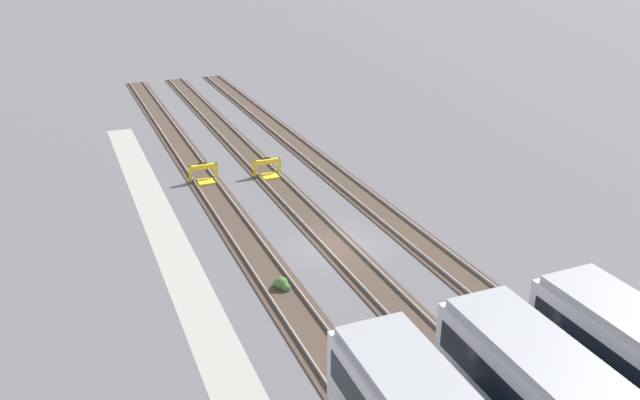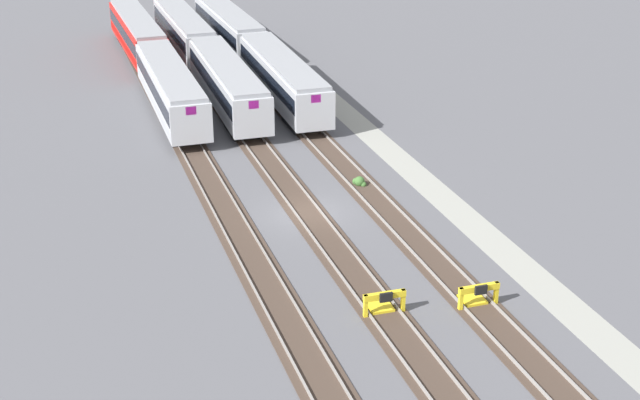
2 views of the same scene
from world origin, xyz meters
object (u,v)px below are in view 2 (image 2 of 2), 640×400
subway_car_front_row_centre (138,34)px  subway_car_back_row_leftmost (184,31)px  weed_clump (359,182)px  subway_car_front_row_right_inner (227,83)px  subway_car_front_row_left_inner (283,78)px  bumper_stop_near_inner_track (382,302)px  bumper_stop_nearest_track (476,295)px  subway_car_front_row_rightmost (170,88)px  subway_car_front_row_leftmost (229,27)px

subway_car_front_row_centre → subway_car_back_row_leftmost: size_ratio=1.00×
subway_car_front_row_centre → weed_clump: (-36.15, -8.55, -1.80)m
weed_clump → subway_car_front_row_right_inner: bearing=13.6°
subway_car_front_row_left_inner → subway_car_front_row_centre: 20.63m
weed_clump → subway_car_back_row_leftmost: bearing=6.7°
bumper_stop_near_inner_track → bumper_stop_nearest_track: bearing=-99.3°
subway_car_front_row_centre → subway_car_back_row_leftmost: 4.33m
subway_car_front_row_left_inner → subway_car_front_row_rightmost: (0.00, 8.69, 0.00)m
bumper_stop_nearest_track → weed_clump: bearing=0.4°
subway_car_back_row_leftmost → bumper_stop_near_inner_track: (-50.54, 0.01, -1.53)m
subway_car_front_row_leftmost → bumper_stop_nearest_track: 51.50m
subway_car_front_row_right_inner → weed_clump: subway_car_front_row_right_inner is taller
subway_car_front_row_left_inner → weed_clump: 17.53m
bumper_stop_nearest_track → subway_car_back_row_leftmost: bearing=4.8°
subway_car_front_row_right_inner → weed_clump: 18.03m
subway_car_front_row_leftmost → subway_car_front_row_right_inner: (-18.91, 4.37, 0.00)m
subway_car_front_row_right_inner → subway_car_back_row_leftmost: same height
subway_car_front_row_leftmost → weed_clump: size_ratio=19.61×
subway_car_front_row_rightmost → subway_car_back_row_leftmost: (18.68, -4.33, 0.00)m
subway_car_front_row_right_inner → subway_car_back_row_leftmost: bearing=0.0°
subway_car_front_row_leftmost → subway_car_front_row_rightmost: (-18.91, 8.70, 0.00)m
subway_car_front_row_centre → weed_clump: size_ratio=19.62×
subway_car_front_row_leftmost → subway_car_front_row_centre: same height
bumper_stop_near_inner_track → subway_car_front_row_rightmost: bearing=7.7°
subway_car_front_row_centre → bumper_stop_near_inner_track: size_ratio=9.00×
subway_car_front_row_left_inner → subway_car_front_row_rightmost: size_ratio=1.00×
subway_car_front_row_centre → bumper_stop_near_inner_track: bearing=-175.1°
subway_car_front_row_centre → bumper_stop_nearest_track: 52.04m
subway_car_front_row_left_inner → bumper_stop_nearest_track: size_ratio=9.02×
subway_car_front_row_right_inner → subway_car_front_row_rightmost: bearing=90.0°
subway_car_front_row_rightmost → weed_clump: subway_car_front_row_rightmost is taller
subway_car_front_row_rightmost → bumper_stop_near_inner_track: bearing=-172.3°
subway_car_back_row_leftmost → subway_car_front_row_right_inner: bearing=-180.0°
subway_car_front_row_centre → bumper_stop_near_inner_track: subway_car_front_row_centre is taller
subway_car_front_row_left_inner → subway_car_back_row_leftmost: bearing=13.1°
subway_car_front_row_leftmost → weed_clump: 36.39m
subway_car_back_row_leftmost → weed_clump: (-36.12, -4.23, -1.80)m
subway_car_front_row_leftmost → subway_car_front_row_left_inner: (-18.91, 0.01, 0.00)m
subway_car_front_row_leftmost → subway_car_front_row_right_inner: 19.41m
subway_car_front_row_centre → subway_car_front_row_rightmost: size_ratio=1.00×
subway_car_front_row_leftmost → subway_car_back_row_leftmost: (-0.23, 4.37, 0.00)m
subway_car_front_row_rightmost → bumper_stop_nearest_track: (-32.57, -8.67, -1.53)m
subway_car_back_row_leftmost → weed_clump: 36.41m
subway_car_front_row_rightmost → weed_clump: (-17.44, -8.56, -1.80)m
subway_car_back_row_leftmost → weed_clump: bearing=-173.3°
subway_car_back_row_leftmost → bumper_stop_nearest_track: size_ratio=9.01×
subway_car_front_row_leftmost → bumper_stop_nearest_track: size_ratio=9.02×
subway_car_front_row_rightmost → bumper_stop_nearest_track: subway_car_front_row_rightmost is taller
subway_car_front_row_centre → weed_clump: bearing=-166.7°
subway_car_back_row_leftmost → bumper_stop_near_inner_track: 50.56m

